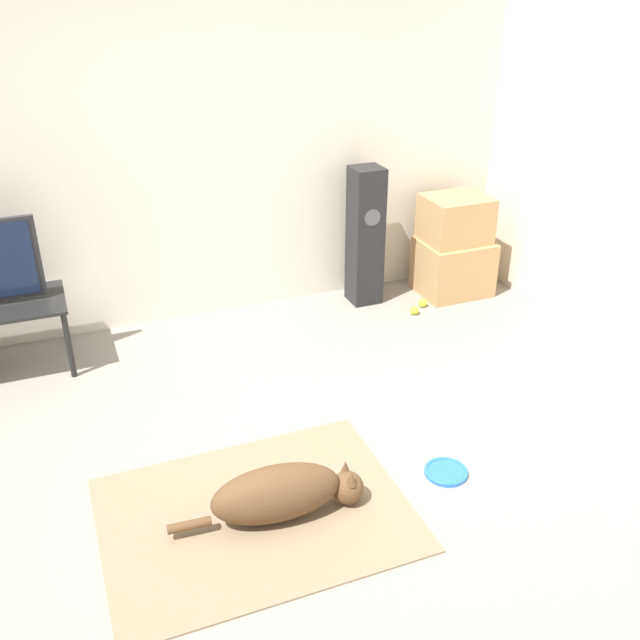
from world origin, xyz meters
The scene contains 10 objects.
ground_plane centered at (0.00, 0.00, 0.00)m, with size 12.00×12.00×0.00m, color gray.
wall_back centered at (0.00, 2.10, 1.27)m, with size 8.00×0.06×2.55m.
area_rug centered at (-0.07, -0.12, 0.01)m, with size 1.42×1.08×0.01m.
dog centered at (0.05, -0.18, 0.14)m, with size 0.93×0.28×0.28m.
frisbee centered at (0.92, -0.19, 0.01)m, with size 0.22×0.22×0.03m.
cardboard_box_lower centered at (2.10, 1.72, 0.21)m, with size 0.52×0.44×0.42m.
cardboard_box_upper centered at (2.10, 1.74, 0.59)m, with size 0.47×0.40×0.34m.
floor_speaker centered at (1.39, 1.84, 0.52)m, with size 0.22×0.23×1.03m.
tennis_ball_by_boxes centered at (1.76, 1.56, 0.03)m, with size 0.07×0.07×0.07m.
tennis_ball_near_speaker centered at (1.64, 1.47, 0.03)m, with size 0.07×0.07×0.07m.
Camera 1 is at (-0.74, -2.63, 2.36)m, focal length 40.00 mm.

